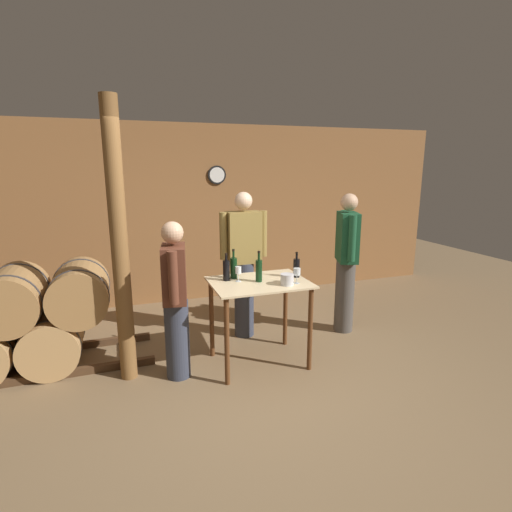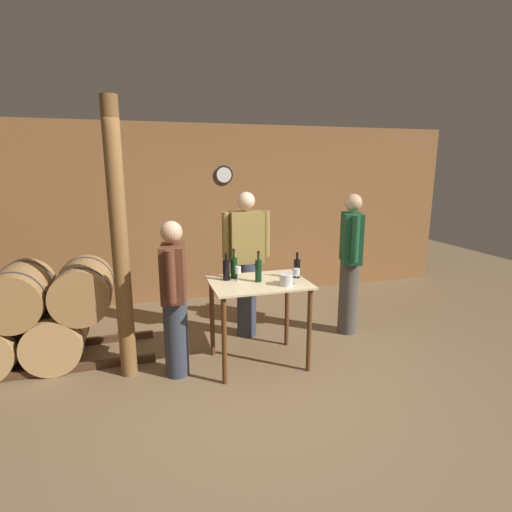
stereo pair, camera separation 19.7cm
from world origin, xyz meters
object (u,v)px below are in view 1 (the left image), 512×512
(wine_glass_near_left, at_px, (238,271))
(wooden_post, at_px, (120,246))
(person_visitor_bearded, at_px, (244,262))
(wine_bottle_left, at_px, (234,267))
(ice_bucket, at_px, (287,279))
(wine_glass_near_center, at_px, (297,272))
(wine_bottle_center, at_px, (259,270))
(wine_bottle_far_left, at_px, (226,270))
(wine_bottle_right, at_px, (296,267))
(person_host, at_px, (175,298))
(person_visitor_with_scarf, at_px, (346,260))

(wine_glass_near_left, bearing_deg, wooden_post, 176.28)
(person_visitor_bearded, bearing_deg, wine_bottle_left, -118.03)
(ice_bucket, bearing_deg, person_visitor_bearded, 99.24)
(wooden_post, xyz_separation_m, wine_glass_near_center, (1.68, -0.34, -0.32))
(wine_bottle_center, height_order, person_visitor_bearded, person_visitor_bearded)
(wooden_post, distance_m, wine_glass_near_left, 1.19)
(wine_bottle_far_left, xyz_separation_m, person_visitor_bearded, (0.38, 0.59, -0.08))
(wine_bottle_right, xyz_separation_m, person_host, (-1.30, -0.03, -0.19))
(wine_bottle_left, distance_m, wine_glass_near_center, 0.68)
(wine_bottle_far_left, xyz_separation_m, wine_glass_near_left, (0.11, -0.08, 0.00))
(wine_bottle_center, distance_m, wine_glass_near_left, 0.21)
(wine_bottle_center, bearing_deg, wine_glass_near_center, -28.82)
(wine_glass_near_center, bearing_deg, wine_bottle_right, 66.19)
(wine_bottle_center, xyz_separation_m, wine_glass_near_center, (0.34, -0.19, -0.01))
(wooden_post, xyz_separation_m, wine_bottle_center, (1.34, -0.15, -0.31))
(wooden_post, bearing_deg, wine_bottle_right, -3.96)
(wine_bottle_center, distance_m, wine_glass_near_center, 0.39)
(wine_bottle_right, height_order, wine_glass_near_left, wine_bottle_right)
(ice_bucket, bearing_deg, wine_glass_near_center, 7.69)
(wine_bottle_right, bearing_deg, wine_glass_near_center, -113.81)
(wine_bottle_left, xyz_separation_m, person_host, (-0.65, -0.21, -0.20))
(wine_bottle_far_left, xyz_separation_m, wine_glass_near_center, (0.65, -0.34, 0.00))
(person_host, distance_m, person_visitor_bearded, 1.20)
(ice_bucket, bearing_deg, wine_glass_near_left, 146.65)
(wine_bottle_far_left, height_order, person_host, person_host)
(person_host, bearing_deg, ice_bucket, -10.63)
(wine_bottle_right, distance_m, person_visitor_bearded, 0.81)
(wine_bottle_center, bearing_deg, person_visitor_bearded, 84.33)
(wine_bottle_left, bearing_deg, person_host, -161.92)
(person_visitor_with_scarf, bearing_deg, wooden_post, -173.45)
(ice_bucket, bearing_deg, wine_bottle_left, 136.23)
(wine_bottle_far_left, height_order, ice_bucket, wine_bottle_far_left)
(wine_bottle_left, xyz_separation_m, wine_bottle_right, (0.65, -0.19, -0.01))
(wine_bottle_left, height_order, wine_glass_near_center, wine_bottle_left)
(wine_bottle_left, bearing_deg, wine_glass_near_left, -85.79)
(wine_glass_near_center, distance_m, person_host, 1.24)
(ice_bucket, bearing_deg, wine_bottle_center, 138.15)
(wine_glass_near_left, height_order, person_visitor_with_scarf, person_visitor_with_scarf)
(wine_bottle_left, relative_size, person_visitor_bearded, 0.18)
(wooden_post, relative_size, person_visitor_bearded, 1.51)
(wine_bottle_center, bearing_deg, wine_bottle_far_left, 153.49)
(person_visitor_bearded, bearing_deg, wooden_post, -157.19)
(wine_bottle_far_left, bearing_deg, person_host, -164.72)
(person_host, bearing_deg, wine_bottle_far_left, 15.28)
(wine_bottle_left, bearing_deg, person_visitor_with_scarf, 8.98)
(wine_bottle_left, bearing_deg, wine_glass_near_center, -36.13)
(ice_bucket, distance_m, person_host, 1.12)
(wine_bottle_center, height_order, person_host, person_host)
(person_host, height_order, person_visitor_bearded, person_visitor_bearded)
(ice_bucket, relative_size, person_visitor_with_scarf, 0.08)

